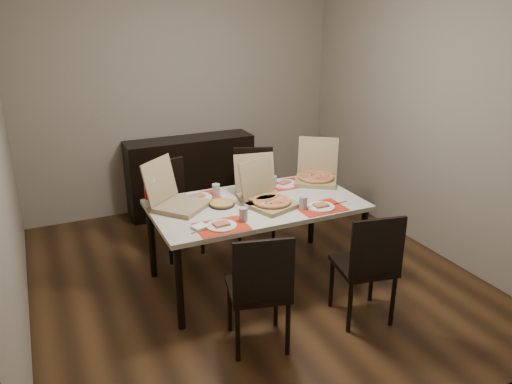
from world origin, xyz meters
The scene contains 20 objects.
ground centered at (0.00, 0.00, -0.01)m, with size 3.80×4.00×0.02m, color #472C16.
room_walls centered at (0.00, 0.43, 1.73)m, with size 3.84×4.02×2.62m.
sideboard centered at (0.00, 1.78, 0.45)m, with size 1.50×0.40×0.90m, color black.
dining_table centered at (0.02, -0.06, 0.68)m, with size 1.80×1.00×0.75m.
chair_near_left centered at (-0.37, -0.97, 0.51)m, with size 0.50×0.50×0.93m.
chair_near_right centered at (0.53, -1.00, 0.51)m, with size 0.49×0.49×0.93m.
chair_far_left centered at (-0.50, 0.82, 0.51)m, with size 0.51×0.51×0.93m.
chair_far_right centered at (0.43, 0.89, 0.51)m, with size 0.54×0.54×0.93m.
setting_near_left centered at (-0.40, -0.39, 0.77)m, with size 0.49×0.30×0.11m.
setting_near_right centered at (0.43, -0.38, 0.77)m, with size 0.49×0.30×0.11m.
setting_far_left centered at (-0.38, 0.26, 0.77)m, with size 0.46×0.30×0.11m.
setting_far_right centered at (0.42, 0.25, 0.77)m, with size 0.46×0.30×0.11m.
napkin_loose centered at (0.01, -0.12, 0.76)m, with size 0.12×0.11×0.02m, color white.
pizza_box_center centered at (0.09, -0.16, 0.81)m, with size 0.48×0.50×0.37m.
pizza_box_right centered at (0.79, 0.22, 0.81)m, with size 0.57×0.58×0.39m.
pizza_box_left centered at (-0.64, 0.13, 0.81)m, with size 0.59×0.60×0.40m.
pizza_box_extra centered at (0.08, 0.01, 0.81)m, with size 0.42×0.46×0.37m.
faina_plate centered at (-0.27, 0.01, 0.76)m, with size 0.22×0.22×0.03m.
dip_bowl centered at (0.09, 0.07, 0.77)m, with size 0.13×0.13×0.03m, color white.
soda_bottle centered at (-0.83, 0.23, 0.88)m, with size 0.10×0.10×0.30m.
Camera 1 is at (-1.66, -3.71, 2.36)m, focal length 35.00 mm.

